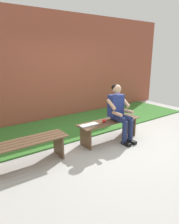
% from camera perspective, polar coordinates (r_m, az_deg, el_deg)
% --- Properties ---
extents(ground_plane, '(10.00, 7.00, 0.04)m').
position_cam_1_polar(ground_plane, '(3.63, 4.42, -16.59)').
color(ground_plane, '#B2B2AD').
extents(grass_strip, '(9.00, 1.87, 0.03)m').
position_cam_1_polar(grass_strip, '(5.38, -11.63, -5.28)').
color(grass_strip, '#387A2D').
rests_on(grass_strip, ground).
extents(brick_wall, '(9.50, 0.24, 3.09)m').
position_cam_1_polar(brick_wall, '(6.22, -12.87, 11.97)').
color(brick_wall, '#9E4C38').
rests_on(brick_wall, ground).
extents(bench_near, '(1.56, 0.43, 0.46)m').
position_cam_1_polar(bench_near, '(4.71, 5.49, -3.78)').
color(bench_near, brown).
rests_on(bench_near, ground).
extents(bench_far, '(1.44, 0.43, 0.46)m').
position_cam_1_polar(bench_far, '(3.82, -16.74, -9.31)').
color(bench_far, brown).
rests_on(bench_far, ground).
extents(person_seated, '(0.50, 0.69, 1.27)m').
position_cam_1_polar(person_seated, '(4.67, 8.26, 0.48)').
color(person_seated, navy).
rests_on(person_seated, ground).
extents(apple, '(0.08, 0.08, 0.08)m').
position_cam_1_polar(apple, '(4.53, 4.05, -2.46)').
color(apple, red).
rests_on(apple, bench_near).
extents(book_open, '(0.41, 0.16, 0.02)m').
position_cam_1_polar(book_open, '(4.35, -0.16, -3.61)').
color(book_open, white).
rests_on(book_open, bench_near).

